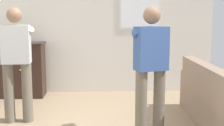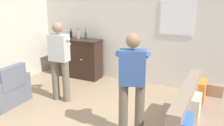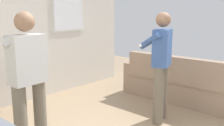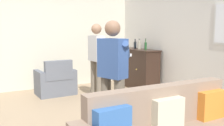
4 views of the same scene
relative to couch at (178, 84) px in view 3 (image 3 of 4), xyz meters
name	(u,v)px [view 3 (image 3 of 4)]	position (x,y,z in m)	size (l,w,h in m)	color
wall_back_with_window	(19,28)	(-1.93, 2.24, 1.05)	(5.20, 0.15, 2.80)	silver
couch	(178,84)	(0.00, 0.00, 0.00)	(0.57, 2.28, 0.90)	gray
person_standing_left	(28,78)	(-2.82, 0.42, 0.59)	(0.56, 0.49, 1.68)	#6B6051
person_standing_right	(161,62)	(-0.97, -0.20, 0.59)	(0.53, 0.52, 1.68)	#6B6051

